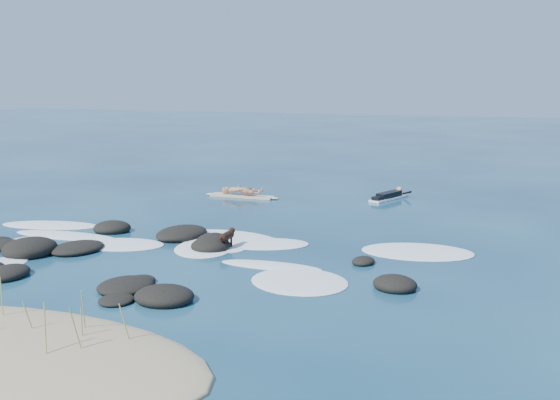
% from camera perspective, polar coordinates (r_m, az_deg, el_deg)
% --- Properties ---
extents(ground, '(160.00, 160.00, 0.00)m').
position_cam_1_polar(ground, '(19.64, -7.43, -4.40)').
color(ground, '#0A2642').
rests_on(ground, ground).
extents(dune_grass, '(4.08, 1.42, 1.09)m').
position_cam_1_polar(dune_grass, '(13.35, -21.98, -9.95)').
color(dune_grass, '#8C9548').
rests_on(dune_grass, ground).
extents(reef_rocks, '(13.80, 7.69, 0.67)m').
position_cam_1_polar(reef_rocks, '(19.08, -14.47, -4.77)').
color(reef_rocks, black).
rests_on(reef_rocks, ground).
extents(breaking_foam, '(16.75, 8.15, 0.12)m').
position_cam_1_polar(breaking_foam, '(19.71, -7.30, -4.32)').
color(breaking_foam, white).
rests_on(breaking_foam, ground).
extents(standing_surfer_rig, '(3.51, 0.70, 2.00)m').
position_cam_1_polar(standing_surfer_rig, '(27.88, -3.53, 1.85)').
color(standing_surfer_rig, beige).
rests_on(standing_surfer_rig, ground).
extents(paddling_surfer_rig, '(1.60, 2.57, 0.46)m').
position_cam_1_polar(paddling_surfer_rig, '(27.88, 9.98, 0.38)').
color(paddling_surfer_rig, white).
rests_on(paddling_surfer_rig, ground).
extents(dog, '(0.28, 1.03, 0.65)m').
position_cam_1_polar(dog, '(19.31, -4.83, -3.29)').
color(dog, black).
rests_on(dog, ground).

